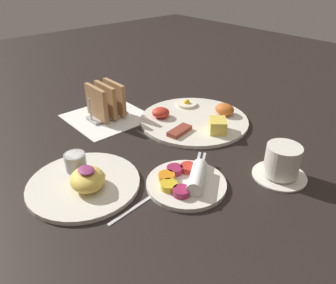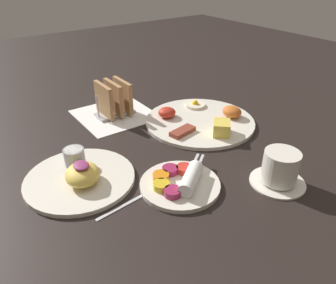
{
  "view_description": "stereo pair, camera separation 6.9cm",
  "coord_description": "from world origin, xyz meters",
  "px_view_note": "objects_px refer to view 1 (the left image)",
  "views": [
    {
      "loc": [
        0.58,
        -0.42,
        0.44
      ],
      "look_at": [
        0.06,
        0.05,
        0.03
      ],
      "focal_mm": 35.0,
      "sensor_mm": 36.0,
      "label": 1
    },
    {
      "loc": [
        0.63,
        -0.36,
        0.44
      ],
      "look_at": [
        0.06,
        0.05,
        0.03
      ],
      "focal_mm": 35.0,
      "sensor_mm": 36.0,
      "label": 2
    }
  ],
  "objects_px": {
    "plate_breakfast": "(195,119)",
    "plate_foreground": "(84,180)",
    "coffee_cup": "(282,163)",
    "toast_rack": "(106,102)",
    "plate_condiments": "(186,181)"
  },
  "relations": [
    {
      "from": "plate_breakfast",
      "to": "plate_foreground",
      "type": "xyz_separation_m",
      "value": [
        0.06,
        -0.4,
        0.01
      ]
    },
    {
      "from": "plate_foreground",
      "to": "coffee_cup",
      "type": "relative_size",
      "value": 2.01
    },
    {
      "from": "plate_breakfast",
      "to": "plate_foreground",
      "type": "distance_m",
      "value": 0.4
    },
    {
      "from": "toast_rack",
      "to": "plate_breakfast",
      "type": "bearing_deg",
      "value": 41.99
    },
    {
      "from": "plate_condiments",
      "to": "toast_rack",
      "type": "bearing_deg",
      "value": 172.28
    },
    {
      "from": "plate_condiments",
      "to": "plate_foreground",
      "type": "height_order",
      "value": "plate_foreground"
    },
    {
      "from": "plate_condiments",
      "to": "toast_rack",
      "type": "distance_m",
      "value": 0.41
    },
    {
      "from": "plate_foreground",
      "to": "plate_breakfast",
      "type": "bearing_deg",
      "value": 98.42
    },
    {
      "from": "plate_foreground",
      "to": "toast_rack",
      "type": "bearing_deg",
      "value": 139.55
    },
    {
      "from": "plate_condiments",
      "to": "plate_foreground",
      "type": "relative_size",
      "value": 0.76
    },
    {
      "from": "plate_condiments",
      "to": "toast_rack",
      "type": "xyz_separation_m",
      "value": [
        -0.4,
        0.05,
        0.04
      ]
    },
    {
      "from": "plate_condiments",
      "to": "plate_foreground",
      "type": "xyz_separation_m",
      "value": [
        -0.15,
        -0.17,
        0.0
      ]
    },
    {
      "from": "coffee_cup",
      "to": "plate_condiments",
      "type": "bearing_deg",
      "value": -122.07
    },
    {
      "from": "plate_breakfast",
      "to": "coffee_cup",
      "type": "height_order",
      "value": "coffee_cup"
    },
    {
      "from": "plate_breakfast",
      "to": "plate_foreground",
      "type": "relative_size",
      "value": 1.33
    }
  ]
}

